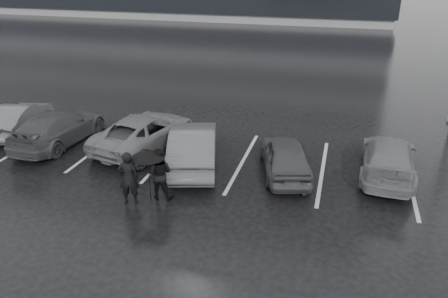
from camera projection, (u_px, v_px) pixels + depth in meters
ground at (205, 193)px, 13.55m from camera, size 160.00×160.00×0.00m
car_main at (285, 157)px, 14.51m from camera, size 2.38×3.88×1.23m
car_west_a at (193, 146)px, 15.08m from camera, size 2.68×4.61×1.44m
car_west_b at (145, 132)px, 16.48m from camera, size 3.00×5.01×1.30m
car_west_c at (59, 127)px, 16.88m from camera, size 1.99×4.51×1.29m
car_west_d at (20, 118)px, 17.89m from camera, size 2.13×3.97×1.24m
car_east at (389, 158)px, 14.43m from camera, size 1.97×4.29×1.22m
pedestrian_left at (128, 178)px, 12.68m from camera, size 0.69×0.55×1.65m
pedestrian_right at (160, 174)px, 12.97m from camera, size 0.83×0.67×1.62m
umbrella at (147, 154)px, 12.52m from camera, size 1.00×1.00×1.69m
stall_stripes at (205, 157)px, 15.94m from camera, size 19.72×5.00×0.00m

